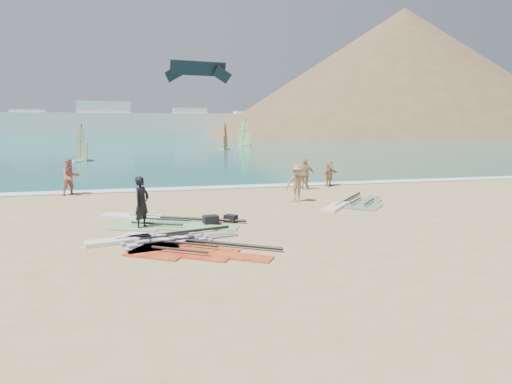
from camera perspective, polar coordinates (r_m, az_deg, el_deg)
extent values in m
plane|color=tan|center=(13.98, 4.02, -6.52)|extent=(300.00, 300.00, 0.00)
cube|color=#0D5A5B|center=(144.94, -12.09, 7.22)|extent=(300.00, 240.00, 0.06)
cube|color=white|center=(25.74, -4.28, 0.57)|extent=(300.00, 1.20, 0.04)
cube|color=white|center=(163.61, -19.41, 8.49)|extent=(160.00, 8.00, 8.00)
cube|color=white|center=(167.89, -28.02, 8.13)|extent=(10.00, 7.00, 9.00)
cube|color=white|center=(163.62, -19.45, 9.19)|extent=(18.00, 7.00, 12.00)
cube|color=white|center=(163.45, -8.78, 9.24)|extent=(12.00, 7.00, 10.00)
cube|color=white|center=(167.47, -0.12, 9.16)|extent=(16.00, 7.00, 9.00)
cube|color=white|center=(173.24, 6.42, 9.43)|extent=(10.00, 7.00, 11.00)
cone|color=brown|center=(168.39, 18.48, 7.16)|extent=(143.00, 143.00, 45.00)
cone|color=brown|center=(196.92, 25.65, 6.93)|extent=(70.00, 70.00, 28.00)
cube|color=#28282A|center=(13.84, -14.13, -6.84)|extent=(1.90, 2.02, 0.04)
cube|color=#28282A|center=(14.20, -8.75, -6.27)|extent=(1.42, 1.36, 0.04)
cube|color=#28282A|center=(14.58, -4.61, -5.79)|extent=(1.12, 0.74, 0.04)
cylinder|color=black|center=(14.81, -10.66, -5.37)|extent=(3.82, 1.04, 0.09)
cylinder|color=black|center=(14.22, -12.09, -5.76)|extent=(1.59, 0.46, 0.07)
cylinder|color=black|center=(13.67, -11.41, -6.34)|extent=(1.59, 0.46, 0.07)
cube|color=white|center=(14.41, -17.83, -6.21)|extent=(2.12, 1.03, 0.12)
cube|color=green|center=(16.72, -14.83, -4.16)|extent=(2.61, 2.71, 0.04)
cube|color=green|center=(16.05, -9.44, -4.52)|extent=(1.91, 1.86, 0.04)
cube|color=green|center=(15.61, -4.74, -4.81)|extent=(1.41, 1.11, 0.04)
cylinder|color=black|center=(17.00, -9.29, -3.49)|extent=(4.41, 2.18, 0.12)
cylinder|color=black|center=(16.70, -12.02, -3.58)|extent=(1.84, 0.93, 0.08)
cylinder|color=black|center=(16.05, -13.08, -4.12)|extent=(1.84, 0.93, 0.08)
cube|color=white|center=(17.96, -16.19, -3.19)|extent=(2.57, 1.70, 0.12)
cube|color=orange|center=(20.30, 13.56, -1.83)|extent=(2.51, 2.50, 0.04)
cube|color=orange|center=(21.73, 14.55, -1.18)|extent=(1.78, 1.78, 0.04)
cube|color=orange|center=(22.90, 15.26, -0.70)|extent=(1.16, 1.21, 0.04)
cylinder|color=black|center=(21.65, 12.22, -0.91)|extent=(2.92, 3.29, 0.10)
cylinder|color=black|center=(20.98, 13.16, -1.09)|extent=(1.23, 1.38, 0.07)
cylinder|color=black|center=(20.83, 14.90, -1.23)|extent=(1.23, 1.38, 0.07)
cube|color=white|center=(19.72, 10.59, -1.93)|extent=(1.94, 2.08, 0.12)
cube|color=red|center=(13.27, -12.01, -7.45)|extent=(2.47, 2.53, 0.04)
cube|color=red|center=(12.58, -5.93, -8.20)|extent=(1.79, 1.76, 0.04)
cube|color=red|center=(12.14, -0.53, -8.79)|extent=(1.27, 1.09, 0.04)
cylinder|color=black|center=(13.43, -5.54, -6.74)|extent=(3.78, 2.42, 0.10)
cylinder|color=black|center=(13.19, -8.77, -6.82)|extent=(1.58, 1.03, 0.08)
cylinder|color=black|center=(12.63, -10.16, -7.57)|extent=(1.58, 1.03, 0.08)
cube|color=white|center=(14.39, -13.25, -6.04)|extent=(2.27, 1.74, 0.12)
cube|color=black|center=(16.22, -6.05, -3.75)|extent=(0.60, 0.48, 0.35)
cube|color=black|center=(16.57, -3.39, -3.56)|extent=(0.58, 0.56, 0.28)
imported|color=black|center=(15.96, -14.99, -1.37)|extent=(0.77, 0.83, 1.90)
imported|color=#B46052|center=(24.86, -23.50, 1.85)|extent=(1.20, 1.13, 1.97)
imported|color=#95704F|center=(20.94, 5.57, 1.19)|extent=(1.22, 0.74, 1.84)
imported|color=#A68558|center=(25.10, 6.60, 2.38)|extent=(1.13, 0.77, 1.78)
imported|color=tan|center=(26.69, 9.78, 2.45)|extent=(1.47, 1.15, 1.55)
cube|color=white|center=(48.16, -22.17, 3.92)|extent=(2.06, 1.75, 0.12)
cube|color=#FF5F0E|center=(48.10, -22.24, 5.14)|extent=(1.59, 2.12, 2.31)
cube|color=#FF5F0E|center=(48.04, -22.36, 7.03)|extent=(0.92, 1.21, 1.60)
cylinder|color=black|center=(48.06, -22.31, 6.19)|extent=(0.50, 0.64, 3.66)
cube|color=white|center=(66.93, -4.08, 5.76)|extent=(2.39, 1.46, 0.13)
cube|color=#B73111|center=(66.88, -4.09, 6.72)|extent=(1.08, 2.65, 2.51)
cube|color=#B73111|center=(66.83, -4.10, 8.20)|extent=(0.63, 1.50, 1.74)
cylinder|color=black|center=(66.85, -4.10, 7.55)|extent=(0.38, 0.77, 3.98)
cube|color=white|center=(78.69, -1.53, 6.26)|extent=(2.68, 2.27, 0.16)
cube|color=#71B424|center=(78.64, -1.54, 7.23)|extent=(2.05, 2.74, 2.99)
cube|color=#71B424|center=(78.61, -1.54, 8.73)|extent=(1.17, 1.56, 2.08)
cylinder|color=black|center=(78.61, -1.54, 8.06)|extent=(0.65, 0.83, 4.74)
cube|color=black|center=(54.98, -7.71, 16.03)|extent=(7.00, 1.99, 1.68)
cube|color=black|center=(54.19, -10.85, 15.31)|extent=(2.28, 1.08, 2.14)
cube|color=black|center=(55.75, -4.64, 15.25)|extent=(2.42, 0.89, 2.14)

